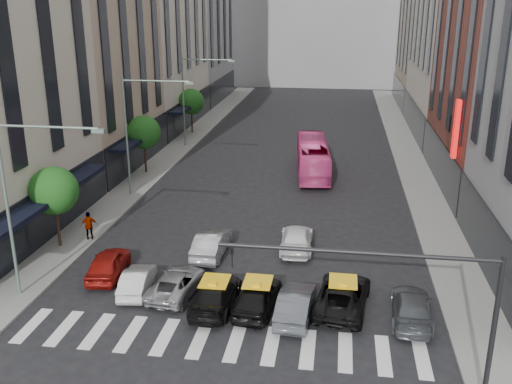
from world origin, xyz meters
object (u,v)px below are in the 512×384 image
at_px(car_red, 108,263).
at_px(bus, 313,157).
at_px(streetlamp_far, 192,89).
at_px(taxi_center, 258,296).
at_px(taxi_left, 215,294).
at_px(streetlamp_near, 23,187).
at_px(pedestrian_far, 89,226).
at_px(streetlamp_mid, 138,121).
at_px(car_white_front, 137,281).

bearing_deg(car_red, bus, -122.10).
distance_m(streetlamp_far, car_red, 29.70).
distance_m(car_red, taxi_center, 8.91).
xyz_separation_m(taxi_left, bus, (3.48, 23.63, 0.79)).
bearing_deg(car_red, streetlamp_near, 40.48).
height_order(taxi_center, pedestrian_far, pedestrian_far).
distance_m(streetlamp_mid, pedestrian_far, 10.05).
bearing_deg(streetlamp_mid, streetlamp_near, -90.00).
distance_m(bus, pedestrian_far, 21.26).
height_order(car_white_front, taxi_center, taxi_center).
bearing_deg(taxi_left, streetlamp_near, 4.21).
bearing_deg(streetlamp_far, streetlamp_near, -90.00).
distance_m(car_white_front, pedestrian_far, 7.81).
distance_m(taxi_left, pedestrian_far, 11.66).
xyz_separation_m(taxi_left, taxi_center, (2.09, 0.04, 0.04)).
height_order(car_white_front, bus, bus).
relative_size(car_red, pedestrian_far, 2.38).
distance_m(streetlamp_mid, bus, 15.59).
xyz_separation_m(taxi_center, bus, (1.38, 23.59, 0.74)).
bearing_deg(car_white_front, bus, -115.68).
height_order(streetlamp_mid, taxi_left, streetlamp_mid).
height_order(streetlamp_mid, streetlamp_far, same).
bearing_deg(streetlamp_mid, bus, 32.60).
height_order(car_red, bus, bus).
xyz_separation_m(streetlamp_near, pedestrian_far, (-0.36, 7.21, -4.86)).
bearing_deg(bus, streetlamp_near, 56.92).
bearing_deg(streetlamp_mid, car_white_front, -71.81).
bearing_deg(streetlamp_near, taxi_left, 2.65).
xyz_separation_m(streetlamp_mid, taxi_left, (9.12, -15.58, -5.21)).
bearing_deg(pedestrian_far, streetlamp_near, 70.68).
relative_size(streetlamp_near, bus, 0.85).
distance_m(streetlamp_far, taxi_center, 33.87).
relative_size(streetlamp_mid, taxi_center, 2.08).
relative_size(streetlamp_near, car_white_front, 2.40).
bearing_deg(streetlamp_mid, taxi_center, -54.17).
height_order(streetlamp_far, pedestrian_far, streetlamp_far).
bearing_deg(pedestrian_far, streetlamp_far, -112.97).
height_order(streetlamp_near, car_red, streetlamp_near).
bearing_deg(taxi_center, streetlamp_far, -63.96).
distance_m(streetlamp_near, car_red, 6.49).
height_order(taxi_center, bus, bus).
bearing_deg(pedestrian_far, taxi_center, 127.63).
height_order(car_red, car_white_front, car_red).
height_order(taxi_left, taxi_center, taxi_center).
xyz_separation_m(streetlamp_mid, car_white_front, (4.81, -14.63, -5.29)).
relative_size(streetlamp_mid, car_white_front, 2.40).
relative_size(streetlamp_far, taxi_left, 1.88).
distance_m(car_red, pedestrian_far, 5.28).
height_order(streetlamp_far, taxi_center, streetlamp_far).
height_order(streetlamp_mid, bus, streetlamp_mid).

